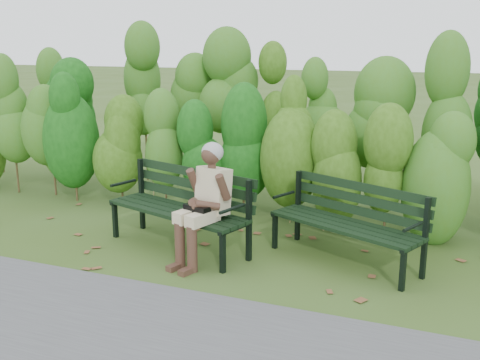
% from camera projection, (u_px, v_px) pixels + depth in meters
% --- Properties ---
extents(ground, '(80.00, 80.00, 0.00)m').
position_uv_depth(ground, '(228.00, 256.00, 5.98)').
color(ground, '#344C15').
extents(hedge_band, '(11.04, 1.67, 2.42)m').
position_uv_depth(hedge_band, '(283.00, 117.00, 7.35)').
color(hedge_band, '#47381E').
rests_on(hedge_band, ground).
extents(leaf_litter, '(5.82, 2.24, 0.01)m').
position_uv_depth(leaf_litter, '(196.00, 252.00, 6.06)').
color(leaf_litter, brown).
rests_on(leaf_litter, ground).
extents(bench_left, '(1.81, 1.05, 0.86)m').
position_uv_depth(bench_left, '(183.00, 202.00, 6.14)').
color(bench_left, black).
rests_on(bench_left, ground).
extents(bench_right, '(1.69, 1.12, 0.81)m').
position_uv_depth(bench_right, '(350.00, 216.00, 5.74)').
color(bench_right, black).
rests_on(bench_right, ground).
extents(seated_woman, '(0.53, 0.76, 1.24)m').
position_uv_depth(seated_woman, '(205.00, 196.00, 5.66)').
color(seated_woman, beige).
rests_on(seated_woman, ground).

